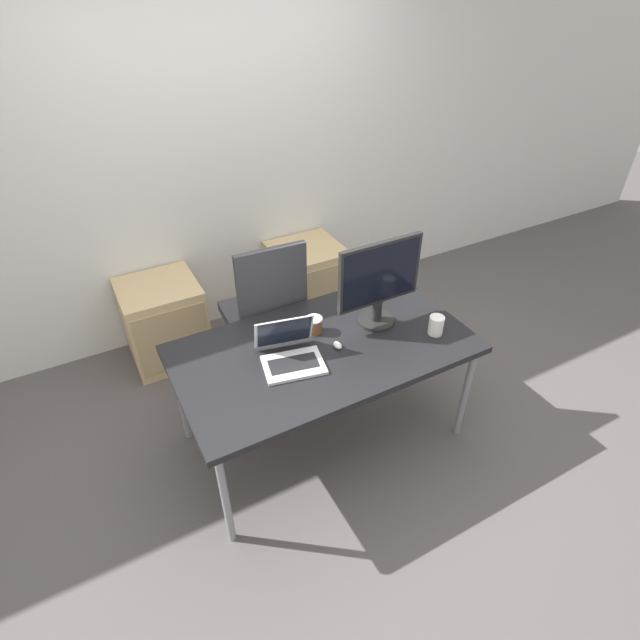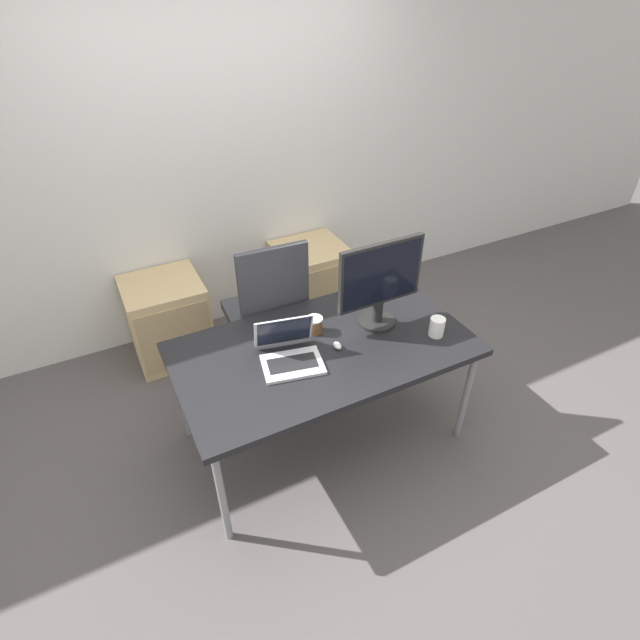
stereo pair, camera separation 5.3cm
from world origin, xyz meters
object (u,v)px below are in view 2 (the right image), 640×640
(laptop_center, at_px, (290,353))
(mouse, at_px, (337,346))
(coffee_cup_white, at_px, (437,327))
(coffee_cup_brown, at_px, (315,325))
(office_chair, at_px, (268,325))
(cabinet_right, at_px, (311,281))
(monitor, at_px, (380,282))
(cabinet_left, at_px, (168,319))

(laptop_center, xyz_separation_m, mouse, (0.27, -0.02, -0.03))
(mouse, distance_m, coffee_cup_white, 0.57)
(coffee_cup_white, bearing_deg, coffee_cup_brown, 150.31)
(office_chair, height_order, cabinet_right, office_chair)
(monitor, relative_size, coffee_cup_brown, 5.52)
(office_chair, relative_size, mouse, 18.04)
(laptop_center, relative_size, coffee_cup_brown, 3.79)
(mouse, xyz_separation_m, coffee_cup_white, (0.55, -0.15, 0.04))
(cabinet_left, bearing_deg, monitor, -49.52)
(monitor, height_order, mouse, monitor)
(monitor, distance_m, coffee_cup_brown, 0.44)
(laptop_center, xyz_separation_m, monitor, (0.59, 0.07, 0.23))
(mouse, bearing_deg, coffee_cup_brown, 103.39)
(office_chair, bearing_deg, mouse, -80.19)
(office_chair, xyz_separation_m, monitor, (0.45, -0.64, 0.57))
(office_chair, bearing_deg, cabinet_left, 136.04)
(laptop_center, height_order, monitor, monitor)
(cabinet_left, relative_size, mouse, 9.99)
(monitor, bearing_deg, cabinet_right, 82.68)
(office_chair, xyz_separation_m, laptop_center, (-0.15, -0.71, 0.34))
(cabinet_left, distance_m, mouse, 1.53)
(coffee_cup_white, bearing_deg, laptop_center, 167.95)
(cabinet_left, xyz_separation_m, laptop_center, (0.42, -1.26, 0.46))
(laptop_center, distance_m, monitor, 0.64)
(office_chair, distance_m, monitor, 0.97)
(monitor, relative_size, mouse, 8.50)
(office_chair, distance_m, laptop_center, 0.81)
(cabinet_right, xyz_separation_m, coffee_cup_white, (0.08, -1.44, 0.47))
(office_chair, relative_size, cabinet_right, 1.80)
(laptop_center, bearing_deg, cabinet_right, 59.50)
(office_chair, height_order, coffee_cup_brown, office_chair)
(cabinet_right, height_order, monitor, monitor)
(monitor, relative_size, coffee_cup_white, 4.65)
(cabinet_right, xyz_separation_m, mouse, (-0.47, -1.29, 0.43))
(coffee_cup_white, distance_m, coffee_cup_brown, 0.69)
(office_chair, distance_m, mouse, 0.81)
(coffee_cup_white, relative_size, coffee_cup_brown, 1.19)
(cabinet_left, bearing_deg, coffee_cup_white, -49.06)
(monitor, bearing_deg, coffee_cup_white, -46.95)
(cabinet_right, height_order, mouse, mouse)
(cabinet_right, distance_m, laptop_center, 1.54)
(monitor, distance_m, mouse, 0.42)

